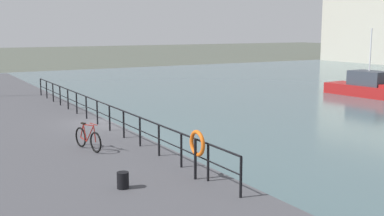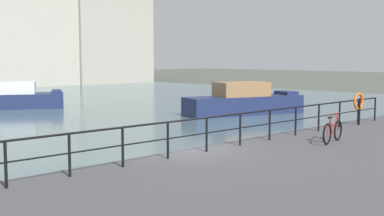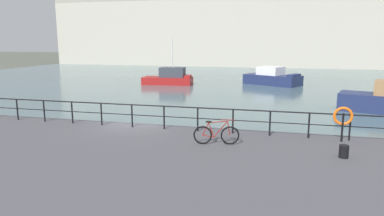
{
  "view_description": "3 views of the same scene",
  "coord_description": "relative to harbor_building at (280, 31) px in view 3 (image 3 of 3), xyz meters",
  "views": [
    {
      "loc": [
        20.66,
        -7.58,
        5.14
      ],
      "look_at": [
        2.13,
        2.94,
        1.67
      ],
      "focal_mm": 45.79,
      "sensor_mm": 36.0,
      "label": 1
    },
    {
      "loc": [
        -10.27,
        -11.23,
        3.82
      ],
      "look_at": [
        3.45,
        3.36,
        1.78
      ],
      "focal_mm": 45.86,
      "sensor_mm": 36.0,
      "label": 2
    },
    {
      "loc": [
        6.69,
        -15.35,
        4.9
      ],
      "look_at": [
        2.16,
        2.85,
        1.28
      ],
      "focal_mm": 32.67,
      "sensor_mm": 36.0,
      "label": 3
    }
  ],
  "objects": [
    {
      "name": "parked_bicycle",
      "position": [
        -2.08,
        -58.65,
        -5.41
      ],
      "size": [
        1.75,
        0.4,
        0.98
      ],
      "rotation": [
        0.0,
        0.0,
        0.2
      ],
      "color": "black",
      "rests_on": "quay_promenade"
    },
    {
      "name": "mooring_bollard",
      "position": [
        2.43,
        -59.15,
        -5.57
      ],
      "size": [
        0.32,
        0.32,
        0.44
      ],
      "primitive_type": "cylinder",
      "color": "black",
      "rests_on": "quay_promenade"
    },
    {
      "name": "life_ring_stand",
      "position": [
        2.68,
        -57.04,
        -4.82
      ],
      "size": [
        0.75,
        0.16,
        1.4
      ],
      "color": "black",
      "rests_on": "quay_promenade"
    },
    {
      "name": "ground_plane",
      "position": [
        -6.54,
        -56.12,
        -6.77
      ],
      "size": [
        240.0,
        240.0,
        0.0
      ],
      "primitive_type": "plane",
      "color": "#4C5147"
    },
    {
      "name": "quay_promenade",
      "position": [
        -6.54,
        -62.62,
        -6.28
      ],
      "size": [
        56.0,
        13.0,
        0.97
      ],
      "primitive_type": "cube",
      "color": "#47474C",
      "rests_on": "ground_plane"
    },
    {
      "name": "quay_railing",
      "position": [
        -6.34,
        -56.87,
        -5.06
      ],
      "size": [
        21.85,
        0.07,
        1.08
      ],
      "color": "black",
      "rests_on": "quay_promenade"
    },
    {
      "name": "harbor_building",
      "position": [
        0.0,
        0.0,
        0.0
      ],
      "size": [
        77.83,
        12.4,
        17.28
      ],
      "color": "#B2AD9E",
      "rests_on": "ground_plane"
    },
    {
      "name": "water_basin",
      "position": [
        -6.54,
        -25.92,
        -6.76
      ],
      "size": [
        80.0,
        60.0,
        0.01
      ],
      "primitive_type": "cube",
      "color": "#476066",
      "rests_on": "ground_plane"
    },
    {
      "name": "moored_harbor_tender",
      "position": [
        -0.55,
        -30.9,
        -5.98
      ],
      "size": [
        6.75,
        5.43,
        2.02
      ],
      "rotation": [
        0.0,
        0.0,
        -0.5
      ],
      "color": "navy",
      "rests_on": "water_basin"
    },
    {
      "name": "moored_cabin_cruiser",
      "position": [
        -11.94,
        -33.55,
        -6.0
      ],
      "size": [
        5.75,
        2.77,
        5.16
      ],
      "rotation": [
        0.0,
        0.0,
        0.08
      ],
      "color": "maroon",
      "rests_on": "water_basin"
    }
  ]
}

